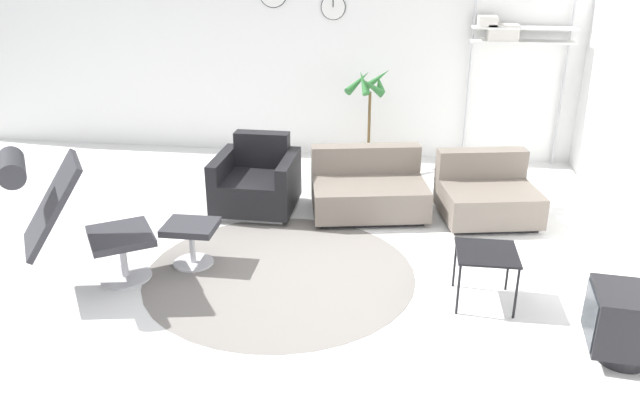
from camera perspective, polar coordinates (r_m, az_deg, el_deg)
name	(u,v)px	position (r m, az deg, el deg)	size (l,w,h in m)	color
ground_plane	(300,257)	(5.76, -1.85, -5.27)	(12.00, 12.00, 0.00)	white
wall_back	(338,50)	(8.33, 1.69, 13.56)	(12.00, 0.09, 2.80)	white
round_rug	(280,273)	(5.51, -3.68, -6.69)	(2.36, 2.36, 0.01)	slate
lounge_chair	(66,209)	(5.36, -22.20, -0.74)	(1.18, 1.02, 1.21)	#BCBCC1
ottoman	(191,235)	(5.64, -11.70, -3.13)	(0.45, 0.39, 0.39)	#BCBCC1
armchair_red	(257,184)	(6.73, -5.78, 1.48)	(0.85, 0.84, 0.78)	silver
couch_low	(368,191)	(6.65, 4.42, 0.86)	(1.32, 1.05, 0.66)	black
couch_second	(486,196)	(6.72, 14.98, 0.36)	(1.09, 1.00, 0.66)	black
side_table	(487,256)	(5.07, 14.98, -5.00)	(0.47, 0.47, 0.45)	black
crt_television	(627,323)	(4.79, 26.29, -10.09)	(0.54, 0.51, 0.53)	black
potted_plant	(369,123)	(7.86, 4.48, 6.99)	(0.59, 0.53, 1.30)	brown
shelf_unit	(509,36)	(8.13, 16.91, 14.19)	(1.22, 0.28, 2.10)	#BCBCC1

